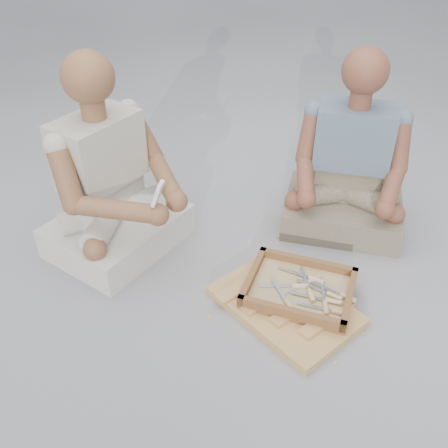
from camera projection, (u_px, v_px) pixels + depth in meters
The scene contains 25 objects.
ground at pixel (216, 305), 2.20m from camera, with size 60.00×60.00×0.00m, color #A4A3A9.
carved_panel at pixel (285, 306), 2.17m from camera, with size 0.60×0.40×0.04m, color #AA7341.
tool_tray at pixel (299, 289), 2.19m from camera, with size 0.52×0.44×0.06m.
chisel_0 at pixel (310, 282), 2.23m from camera, with size 0.12×0.20×0.02m.
chisel_1 at pixel (295, 286), 2.20m from camera, with size 0.20×0.13×0.02m.
chisel_2 at pixel (310, 292), 2.16m from camera, with size 0.14×0.19×0.02m.
chisel_3 at pixel (312, 278), 2.23m from camera, with size 0.22×0.02×0.02m.
chisel_4 at pixel (325, 305), 2.10m from camera, with size 0.11×0.20×0.02m.
chisel_5 at pixel (344, 296), 2.15m from camera, with size 0.22×0.04×0.02m.
chisel_6 at pixel (330, 294), 2.15m from camera, with size 0.22×0.04×0.02m.
chisel_7 at pixel (335, 312), 2.07m from camera, with size 0.22×0.06×0.02m.
chisel_8 at pixel (329, 300), 2.12m from camera, with size 0.22×0.06×0.02m.
chisel_9 at pixel (287, 303), 2.11m from camera, with size 0.18×0.16×0.02m.
wood_chip_0 at pixel (318, 275), 2.36m from camera, with size 0.02×0.01×0.00m, color tan.
wood_chip_1 at pixel (351, 288), 2.28m from camera, with size 0.02×0.01×0.00m, color tan.
wood_chip_2 at pixel (335, 362), 1.94m from camera, with size 0.02×0.01×0.00m, color tan.
wood_chip_3 at pixel (210, 317), 2.14m from camera, with size 0.02×0.01×0.00m, color tan.
wood_chip_4 at pixel (362, 333), 2.07m from camera, with size 0.02×0.01×0.00m, color tan.
wood_chip_5 at pixel (279, 303), 2.21m from camera, with size 0.02×0.01×0.00m, color tan.
wood_chip_6 at pixel (324, 320), 2.12m from camera, with size 0.02×0.01×0.00m, color tan.
wood_chip_7 at pixel (278, 237), 2.59m from camera, with size 0.02×0.01×0.00m, color tan.
wood_chip_8 at pixel (315, 299), 2.22m from camera, with size 0.02×0.01×0.00m, color tan.
craftsman at pixel (111, 188), 2.36m from camera, with size 0.67×0.66×0.97m.
companion at pixel (348, 172), 2.52m from camera, with size 0.70×0.62×0.93m.
mobile_phone at pixel (158, 194), 2.07m from camera, with size 0.07×0.06×0.12m.
Camera 1 is at (0.81, -1.34, 1.59)m, focal length 40.00 mm.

